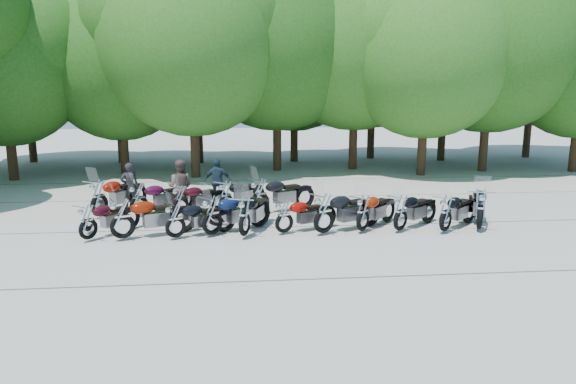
{
  "coord_description": "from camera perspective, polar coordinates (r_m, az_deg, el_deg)",
  "views": [
    {
      "loc": [
        -1.46,
        -13.72,
        4.11
      ],
      "look_at": [
        0.0,
        1.5,
        1.1
      ],
      "focal_mm": 32.0,
      "sensor_mm": 36.0,
      "label": 1
    }
  ],
  "objects": [
    {
      "name": "tree_11",
      "position": [
        30.26,
        -10.12,
        13.6
      ],
      "size": [
        7.56,
        7.56,
        9.28
      ],
      "color": "#3A2614",
      "rests_on": "ground"
    },
    {
      "name": "tree_12",
      "position": [
        30.4,
        0.71,
        14.19
      ],
      "size": [
        7.88,
        7.88,
        9.67
      ],
      "color": "#3A2614",
      "rests_on": "ground"
    },
    {
      "name": "motorcycle_8",
      "position": [
        15.44,
        12.41,
        -2.13
      ],
      "size": [
        2.17,
        1.96,
        1.27
      ],
      "primitive_type": null,
      "rotation": [
        0.0,
        0.0,
        2.26
      ],
      "color": "black",
      "rests_on": "ground"
    },
    {
      "name": "rider_1",
      "position": [
        17.88,
        -11.9,
        0.63
      ],
      "size": [
        1.03,
        0.88,
        1.85
      ],
      "primitive_type": "imported",
      "rotation": [
        0.0,
        0.0,
        2.92
      ],
      "color": "brown",
      "rests_on": "ground"
    },
    {
      "name": "motorcycle_12",
      "position": [
        17.66,
        -16.25,
        -0.64
      ],
      "size": [
        2.3,
        1.74,
        1.28
      ],
      "primitive_type": null,
      "rotation": [
        0.0,
        0.0,
        2.1
      ],
      "color": "#3D0825",
      "rests_on": "ground"
    },
    {
      "name": "motorcycle_1",
      "position": [
        14.96,
        -17.94,
        -2.67
      ],
      "size": [
        2.5,
        1.63,
        1.36
      ],
      "primitive_type": null,
      "rotation": [
        0.0,
        0.0,
        1.98
      ],
      "color": "maroon",
      "rests_on": "ground"
    },
    {
      "name": "rider_2",
      "position": [
        19.0,
        -7.8,
        1.17
      ],
      "size": [
        1.03,
        0.5,
        1.71
      ],
      "primitive_type": "imported",
      "rotation": [
        0.0,
        0.0,
        3.06
      ],
      "color": "#203544",
      "rests_on": "ground"
    },
    {
      "name": "motorcycle_6",
      "position": [
        14.8,
        4.03,
        -2.21
      ],
      "size": [
        2.54,
        1.84,
        1.4
      ],
      "primitive_type": null,
      "rotation": [
        0.0,
        0.0,
        2.06
      ],
      "color": "black",
      "rests_on": "ground"
    },
    {
      "name": "motorcycle_13",
      "position": [
        17.33,
        -11.85,
        -0.79
      ],
      "size": [
        2.07,
        1.8,
        1.2
      ],
      "primitive_type": null,
      "rotation": [
        0.0,
        0.0,
        2.22
      ],
      "color": "#330610",
      "rests_on": "ground"
    },
    {
      "name": "motorcycle_0",
      "position": [
        15.24,
        -21.38,
        -3.0
      ],
      "size": [
        1.76,
        2.05,
        1.18
      ],
      "primitive_type": null,
      "rotation": [
        0.0,
        0.0,
        2.5
      ],
      "color": "black",
      "rests_on": "ground"
    },
    {
      "name": "tree_2",
      "position": [
        27.21,
        -18.26,
        13.13
      ],
      "size": [
        7.31,
        7.31,
        8.97
      ],
      "color": "#3A2614",
      "rests_on": "ground"
    },
    {
      "name": "tree_14",
      "position": [
        32.23,
        17.17,
        13.72
      ],
      "size": [
        8.02,
        8.02,
        9.84
      ],
      "color": "#3A2614",
      "rests_on": "ground"
    },
    {
      "name": "motorcycle_11",
      "position": [
        17.91,
        -20.29,
        -0.47
      ],
      "size": [
        1.97,
        2.58,
        1.44
      ],
      "primitive_type": null,
      "rotation": [
        0.0,
        0.0,
        2.6
      ],
      "color": "maroon",
      "rests_on": "ground"
    },
    {
      "name": "tree_3",
      "position": [
        25.14,
        -10.69,
        16.01
      ],
      "size": [
        8.7,
        8.7,
        10.67
      ],
      "color": "#3A2614",
      "rests_on": "ground"
    },
    {
      "name": "motorcycle_9",
      "position": [
        15.68,
        17.14,
        -2.15
      ],
      "size": [
        2.15,
        2.02,
        1.28
      ],
      "primitive_type": null,
      "rotation": [
        0.0,
        0.0,
        2.3
      ],
      "color": "black",
      "rests_on": "ground"
    },
    {
      "name": "tree_5",
      "position": [
        27.7,
        7.51,
        16.15
      ],
      "size": [
        9.04,
        9.04,
        11.1
      ],
      "color": "#3A2614",
      "rests_on": "ground"
    },
    {
      "name": "tree_4",
      "position": [
        27.0,
        -1.26,
        16.51
      ],
      "size": [
        9.13,
        9.13,
        11.2
      ],
      "color": "#3A2614",
      "rests_on": "ground"
    },
    {
      "name": "tree_1",
      "position": [
        27.12,
        -29.11,
        11.79
      ],
      "size": [
        6.97,
        6.97,
        8.55
      ],
      "color": "#3A2614",
      "rests_on": "ground"
    },
    {
      "name": "motorcycle_7",
      "position": [
        15.19,
        8.33,
        -2.19
      ],
      "size": [
        2.04,
        2.12,
        1.27
      ],
      "primitive_type": null,
      "rotation": [
        0.0,
        0.0,
        2.39
      ],
      "color": "maroon",
      "rests_on": "ground"
    },
    {
      "name": "motorcycle_4",
      "position": [
        14.54,
        -4.87,
        -2.53
      ],
      "size": [
        1.55,
        2.52,
        1.36
      ],
      "primitive_type": null,
      "rotation": [
        0.0,
        0.0,
        2.77
      ],
      "color": "black",
      "rests_on": "ground"
    },
    {
      "name": "ground",
      "position": [
        14.39,
        0.57,
        -5.45
      ],
      "size": [
        90.0,
        90.0,
        0.0
      ],
      "primitive_type": "plane",
      "color": "#9E9A8E",
      "rests_on": "ground"
    },
    {
      "name": "motorcycle_2",
      "position": [
        14.7,
        -12.41,
        -2.97
      ],
      "size": [
        2.16,
        1.51,
        1.19
      ],
      "primitive_type": null,
      "rotation": [
        0.0,
        0.0,
        2.04
      ],
      "color": "black",
      "rests_on": "ground"
    },
    {
      "name": "tree_13",
      "position": [
        32.29,
        9.46,
        14.42
      ],
      "size": [
        8.31,
        8.31,
        10.2
      ],
      "color": "#3A2614",
      "rests_on": "ground"
    },
    {
      "name": "tree_6",
      "position": [
        26.19,
        15.16,
        14.5
      ],
      "size": [
        8.0,
        8.0,
        9.82
      ],
      "color": "#3A2614",
      "rests_on": "ground"
    },
    {
      "name": "motorcycle_3",
      "position": [
        14.79,
        -8.44,
        -2.42
      ],
      "size": [
        2.35,
        1.98,
        1.34
      ],
      "primitive_type": null,
      "rotation": [
        0.0,
        0.0,
        2.2
      ],
      "color": "#0E1940",
      "rests_on": "ground"
    },
    {
      "name": "motorcycle_15",
      "position": [
        17.21,
        -3.15,
        -0.29
      ],
      "size": [
        2.57,
        1.81,
        1.41
      ],
      "primitive_type": null,
      "rotation": [
        0.0,
        0.0,
        2.04
      ],
      "color": "black",
      "rests_on": "ground"
    },
    {
      "name": "rider_0",
      "position": [
        18.69,
        -17.17,
        0.57
      ],
      "size": [
        0.7,
        0.56,
        1.69
      ],
      "primitive_type": "imported",
      "rotation": [
        0.0,
        0.0,
        3.43
      ],
      "color": "black",
      "rests_on": "ground"
    },
    {
      "name": "tree_15",
      "position": [
        35.77,
        25.81,
        14.75
      ],
      "size": [
        9.67,
        9.67,
        11.86
      ],
      "color": "#3A2614",
      "rests_on": "ground"
    },
    {
      "name": "tree_7",
      "position": [
        28.56,
        21.64,
        14.97
      ],
      "size": [
        8.79,
        8.79,
        10.79
      ],
      "color": "#3A2614",
      "rests_on": "ground"
    },
    {
      "name": "motorcycle_10",
      "position": [
        16.23,
        20.58,
        -1.65
      ],
      "size": [
        1.71,
        2.64,
        1.44
      ],
      "primitive_type": null,
      "rotation": [
        0.0,
        0.0,
        2.73
      ],
      "color": "black",
      "rests_on": "ground"
    },
    {
      "name": "motorcycle_14",
      "position": [
        17.36,
        -6.92,
        -0.42
      ],
      "size": [
        2.05,
        2.22,
        1.31
      ],
      "primitive_type": null,
      "rotation": [
        0.0,
        0.0,
        2.43
      ],
      "color": "black",
      "rests_on": "ground"
    },
    {
      "name": "tree_9",
      "position": [
        33.58,
        -27.22,
        12.35
      ],
      "size": [
        7.59,
        7.59,
        9.32
      ],
      "color": "#3A2614",
      "rests_on": "ground"
    },
    {
      "name": "tree_10",
      "position": [
        31.48,
        -18.52,
        13.4
      ],
      "size": [
        7.78,
        7.78,
        9.55
      ],
      "color": "#3A2614",
      "rests_on": "ground"
    },
    {
      "name": "motorcycle_5",
      "position": [
        14.86,
        -0.43,
        -2.58
      ],
      "size": [
        2.14,
        1.44,
        1.17
      ],
      "primitive_type": null,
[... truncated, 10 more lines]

